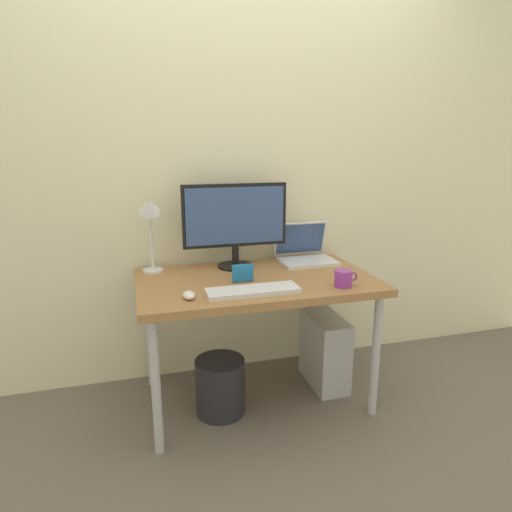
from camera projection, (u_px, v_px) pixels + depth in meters
ground_plane at (256, 398)px, 2.50m from camera, size 6.00×6.00×0.00m
back_wall at (236, 160)px, 2.57m from camera, size 4.40×0.04×2.60m
desk at (256, 290)px, 2.34m from camera, size 1.23×0.73×0.71m
monitor at (235, 220)px, 2.46m from camera, size 0.59×0.20×0.47m
laptop at (305, 252)px, 2.64m from camera, size 0.32×0.28×0.23m
desk_lamp at (150, 218)px, 2.33m from camera, size 0.11×0.16×0.43m
keyboard at (253, 291)px, 2.08m from camera, size 0.44×0.14×0.02m
mouse at (189, 295)px, 2.01m from camera, size 0.06×0.09×0.03m
coffee_mug at (343, 278)px, 2.18m from camera, size 0.12×0.09×0.08m
photo_frame at (243, 273)px, 2.24m from camera, size 0.11×0.02×0.09m
computer_tower at (325, 351)px, 2.60m from camera, size 0.18×0.36×0.42m
wastebasket at (220, 386)px, 2.33m from camera, size 0.26×0.26×0.30m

